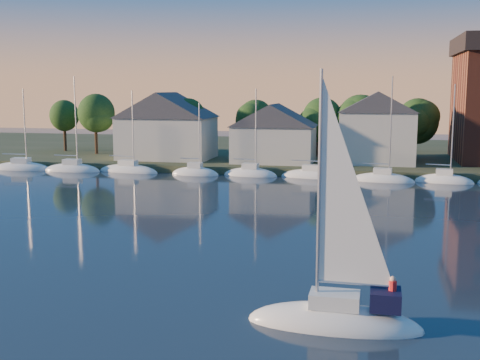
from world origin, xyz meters
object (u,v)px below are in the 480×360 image
(clubhouse_east, at_px, (377,127))
(hero_sailboat, at_px, (337,315))
(clubhouse_west, at_px, (167,125))
(clubhouse_centre, at_px, (274,132))

(clubhouse_east, height_order, hero_sailboat, hero_sailboat)
(clubhouse_west, height_order, clubhouse_centre, clubhouse_west)
(clubhouse_east, bearing_deg, clubhouse_centre, -171.87)
(clubhouse_east, bearing_deg, hero_sailboat, -92.07)
(clubhouse_west, distance_m, hero_sailboat, 62.90)
(clubhouse_west, distance_m, clubhouse_east, 30.02)
(clubhouse_centre, distance_m, clubhouse_east, 14.17)
(clubhouse_centre, xyz_separation_m, clubhouse_east, (14.00, 2.00, 0.87))
(clubhouse_west, xyz_separation_m, hero_sailboat, (27.93, -56.10, -5.37))
(clubhouse_east, bearing_deg, clubhouse_west, -178.09)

